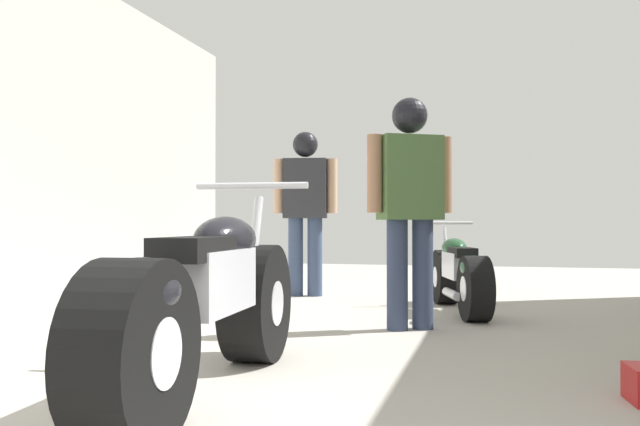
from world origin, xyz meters
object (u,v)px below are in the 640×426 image
mechanic_in_blue (305,197)px  motorcycle_maroon_cruiser (205,305)px  mechanic_with_helmet (410,190)px  motorcycle_black_naked (459,275)px

mechanic_in_blue → motorcycle_maroon_cruiser: bearing=-80.3°
mechanic_with_helmet → motorcycle_maroon_cruiser: bearing=-107.1°
motorcycle_maroon_cruiser → mechanic_with_helmet: (0.68, 2.21, 0.63)m
motorcycle_maroon_cruiser → mechanic_with_helmet: mechanic_with_helmet is taller
motorcycle_maroon_cruiser → mechanic_in_blue: (-0.74, 4.32, 0.67)m
motorcycle_maroon_cruiser → mechanic_with_helmet: size_ratio=1.27×
motorcycle_black_naked → mechanic_in_blue: mechanic_in_blue is taller
mechanic_in_blue → mechanic_with_helmet: 2.54m
mechanic_in_blue → motorcycle_black_naked: bearing=-29.9°
motorcycle_black_naked → mechanic_in_blue: size_ratio=0.96×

